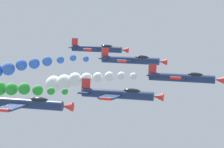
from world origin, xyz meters
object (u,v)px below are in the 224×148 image
airplane_left_inner (131,60)px  airplane_lead (183,78)px  airplane_right_outer (25,103)px  airplane_right_inner (119,94)px  airplane_left_outer (98,49)px

airplane_left_inner → airplane_lead: bearing=49.1°
airplane_right_outer → airplane_left_inner: bearing=163.2°
airplane_right_inner → airplane_right_outer: (8.17, -8.90, 0.59)m
airplane_left_inner → airplane_right_inner: 16.26m
airplane_right_inner → airplane_left_outer: airplane_left_outer is taller
airplane_left_inner → airplane_right_inner: size_ratio=1.00×
airplane_right_inner → airplane_lead: bearing=140.7°
airplane_right_inner → airplane_left_outer: (-25.69, -9.46, 0.75)m
airplane_lead → airplane_right_outer: size_ratio=1.00×
airplane_left_inner → airplane_right_inner: bearing=5.5°
airplane_lead → airplane_right_outer: bearing=-43.5°
airplane_lead → airplane_right_outer: (16.83, -15.99, 0.17)m
airplane_right_outer → airplane_left_outer: bearing=-179.1°
airplane_left_outer → airplane_right_outer: bearing=0.9°
airplane_lead → airplane_right_inner: (8.66, -7.10, -0.42)m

